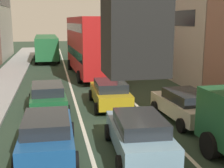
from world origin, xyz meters
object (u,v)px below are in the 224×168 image
hatchback_centre_lane_third (110,93)px  sedan_left_lane_third (48,96)px  sedan_right_lane_behind_truck (185,105)px  bus_mid_queue_primary (88,43)px  sedan_centre_lane_second (139,133)px  wagon_left_lane_second (47,133)px  bus_far_queue_secondary (46,46)px

hatchback_centre_lane_third → sedan_left_lane_third: bearing=94.3°
sedan_right_lane_behind_truck → bus_mid_queue_primary: bearing=9.7°
sedan_left_lane_third → sedan_centre_lane_second: bearing=-154.2°
wagon_left_lane_second → bus_far_queue_secondary: 27.22m
wagon_left_lane_second → bus_far_queue_secondary: bearing=1.8°
wagon_left_lane_second → sedan_right_lane_behind_truck: same height
hatchback_centre_lane_third → sedan_right_lane_behind_truck: same height
sedan_centre_lane_second → wagon_left_lane_second: (-3.25, 0.65, 0.00)m
sedan_right_lane_behind_truck → bus_far_queue_secondary: bearing=11.9°
hatchback_centre_lane_third → sedan_right_lane_behind_truck: (3.10, -3.17, 0.00)m
sedan_centre_lane_second → sedan_right_lane_behind_truck: (3.25, 3.20, 0.00)m
bus_far_queue_secondary → sedan_right_lane_behind_truck: bearing=-166.0°
bus_mid_queue_primary → bus_far_queue_secondary: bearing=15.1°
hatchback_centre_lane_third → sedan_left_lane_third: 3.43m
hatchback_centre_lane_third → sedan_right_lane_behind_truck: 4.43m
sedan_right_lane_behind_truck → bus_far_queue_secondary: bus_far_queue_secondary is taller
wagon_left_lane_second → sedan_right_lane_behind_truck: 6.98m
wagon_left_lane_second → sedan_left_lane_third: same height
wagon_left_lane_second → bus_far_queue_secondary: size_ratio=0.41×
sedan_centre_lane_second → sedan_right_lane_behind_truck: same height
hatchback_centre_lane_third → sedan_right_lane_behind_truck: size_ratio=0.99×
sedan_left_lane_third → bus_mid_queue_primary: 10.88m
sedan_centre_lane_second → hatchback_centre_lane_third: same height
sedan_right_lane_behind_truck → bus_mid_queue_primary: bus_mid_queue_primary is taller
bus_mid_queue_primary → bus_far_queue_secondary: (-3.74, 11.53, -1.07)m
hatchback_centre_lane_third → sedan_left_lane_third: (-3.43, -0.17, 0.00)m
bus_mid_queue_primary → wagon_left_lane_second: bearing=165.0°
bus_far_queue_secondary → sedan_centre_lane_second: bearing=-174.1°
sedan_left_lane_third → bus_far_queue_secondary: 21.68m
sedan_left_lane_third → sedan_right_lane_behind_truck: (6.53, -2.99, 0.00)m
sedan_left_lane_third → bus_far_queue_secondary: bearing=-1.2°
sedan_centre_lane_second → wagon_left_lane_second: size_ratio=1.01×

